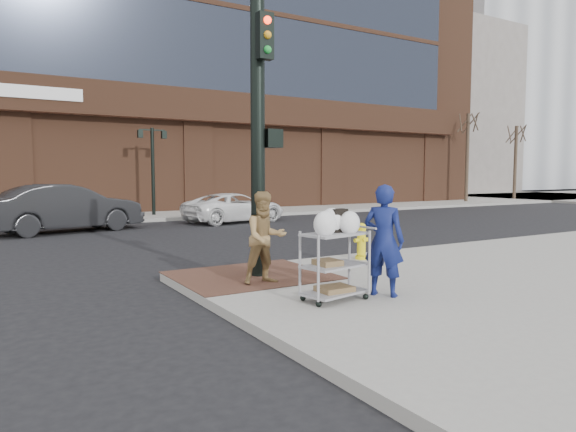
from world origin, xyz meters
TOP-DOWN VIEW (x-y plane):
  - ground at (0.00, 0.00)m, footprint 220.00×220.00m
  - sidewalk_far at (12.50, 32.00)m, footprint 65.00×36.00m
  - brick_curb_ramp at (-0.60, 0.90)m, footprint 2.80×2.40m
  - bank_building at (5.00, 31.00)m, footprint 42.00×26.00m
  - filler_block at (40.00, 38.00)m, footprint 14.00×20.00m
  - bare_tree_a at (24.00, 16.50)m, footprint 1.80×1.80m
  - bare_tree_b at (30.00, 17.00)m, footprint 1.80×1.80m
  - lamp_post at (2.00, 16.00)m, footprint 1.32×0.22m
  - traffic_signal_pole at (-0.48, 0.77)m, footprint 0.61×0.51m
  - woman_blue at (0.45, -1.58)m, footprint 0.69×0.76m
  - pedestrian_tan at (-0.71, 0.15)m, footprint 0.82×0.66m
  - sedan_dark at (-2.34, 11.81)m, footprint 5.42×3.02m
  - minivan_white at (4.34, 12.14)m, footprint 4.72×2.77m
  - utility_cart at (-0.38, -1.43)m, footprint 1.08×0.74m
  - fire_hydrant at (2.35, 1.29)m, footprint 0.38×0.27m

SIDE VIEW (x-z plane):
  - ground at x=0.00m, z-range 0.00..0.00m
  - sidewalk_far at x=12.50m, z-range 0.00..0.15m
  - brick_curb_ramp at x=-0.60m, z-range 0.15..0.16m
  - fire_hydrant at x=2.35m, z-range 0.16..0.97m
  - minivan_white at x=4.34m, z-range 0.00..1.23m
  - utility_cart at x=-0.38m, z-range 0.09..1.46m
  - sedan_dark at x=-2.34m, z-range 0.00..1.69m
  - pedestrian_tan at x=-0.71m, z-range 0.15..1.75m
  - woman_blue at x=0.45m, z-range 0.15..1.89m
  - lamp_post at x=2.00m, z-range 0.62..4.62m
  - traffic_signal_pole at x=-0.48m, z-range 0.33..5.33m
  - bare_tree_b at x=30.00m, z-range 2.44..9.14m
  - bare_tree_a at x=24.00m, z-range 2.67..9.87m
  - filler_block at x=40.00m, z-range 0.00..18.00m
  - bank_building at x=5.00m, z-range 0.15..28.15m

